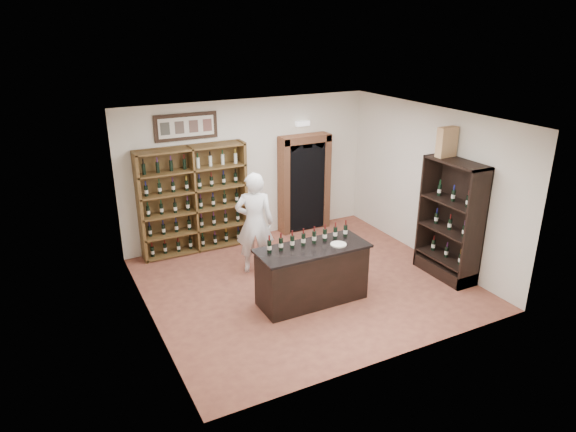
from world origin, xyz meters
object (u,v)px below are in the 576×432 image
object	(u,v)px
tasting_counter	(312,275)
side_cabinet	(450,237)
wine_crate	(447,142)
counter_bottle_0	(269,246)
wine_shelf	(193,199)
shopkeeper	(255,223)

from	to	relation	value
tasting_counter	side_cabinet	xyz separation A→B (m)	(2.72, -0.30, 0.26)
wine_crate	counter_bottle_0	bearing A→B (deg)	176.05
wine_shelf	shopkeeper	bearing A→B (deg)	-64.28
tasting_counter	wine_crate	bearing A→B (deg)	0.50
wine_shelf	side_cabinet	bearing A→B (deg)	-40.21
counter_bottle_0	side_cabinet	world-z (taller)	side_cabinet
counter_bottle_0	wine_crate	world-z (taller)	wine_crate
wine_shelf	counter_bottle_0	distance (m)	2.83
side_cabinet	shopkeeper	distance (m)	3.59
shopkeeper	side_cabinet	bearing A→B (deg)	173.77
counter_bottle_0	side_cabinet	xyz separation A→B (m)	(3.44, -0.43, -0.35)
wine_shelf	shopkeeper	distance (m)	1.63
shopkeeper	counter_bottle_0	bearing A→B (deg)	99.66
counter_bottle_0	shopkeeper	bearing A→B (deg)	76.33
counter_bottle_0	tasting_counter	bearing A→B (deg)	-10.36
shopkeeper	wine_crate	bearing A→B (deg)	178.39
side_cabinet	shopkeeper	size ratio (longest dim) A/B	1.13
tasting_counter	wine_crate	size ratio (longest dim) A/B	3.53
wine_shelf	counter_bottle_0	xyz separation A→B (m)	(0.38, -2.80, 0.01)
tasting_counter	shopkeeper	xyz separation A→B (m)	(-0.39, 1.47, 0.48)
wine_shelf	wine_crate	world-z (taller)	wine_crate
tasting_counter	shopkeeper	bearing A→B (deg)	105.04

